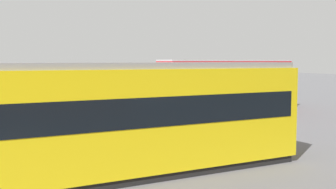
{
  "coord_description": "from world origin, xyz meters",
  "views": [
    {
      "loc": [
        12.32,
        22.53,
        3.68
      ],
      "look_at": [
        2.98,
        2.4,
        1.9
      ],
      "focal_mm": 44.71,
      "sensor_mm": 36.0,
      "label": 1
    }
  ],
  "objects_px": {
    "tram_yellow": "(77,121)",
    "info_sign": "(135,106)",
    "pedestrian_near_railing": "(182,121)",
    "double_decker_bus": "(227,85)"
  },
  "relations": [
    {
      "from": "pedestrian_near_railing",
      "to": "double_decker_bus",
      "type": "bearing_deg",
      "value": -132.12
    },
    {
      "from": "double_decker_bus",
      "to": "pedestrian_near_railing",
      "type": "xyz_separation_m",
      "value": [
        8.33,
        9.21,
        -1.0
      ]
    },
    {
      "from": "tram_yellow",
      "to": "info_sign",
      "type": "bearing_deg",
      "value": -124.72
    },
    {
      "from": "double_decker_bus",
      "to": "tram_yellow",
      "type": "bearing_deg",
      "value": 43.86
    },
    {
      "from": "pedestrian_near_railing",
      "to": "tram_yellow",
      "type": "bearing_deg",
      "value": 36.89
    },
    {
      "from": "tram_yellow",
      "to": "info_sign",
      "type": "relative_size",
      "value": 6.75
    },
    {
      "from": "tram_yellow",
      "to": "info_sign",
      "type": "xyz_separation_m",
      "value": [
        -4.04,
        -5.83,
        -0.31
      ]
    },
    {
      "from": "pedestrian_near_railing",
      "to": "info_sign",
      "type": "distance_m",
      "value": 2.37
    },
    {
      "from": "tram_yellow",
      "to": "double_decker_bus",
      "type": "bearing_deg",
      "value": -136.14
    },
    {
      "from": "pedestrian_near_railing",
      "to": "info_sign",
      "type": "relative_size",
      "value": 0.71
    }
  ]
}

